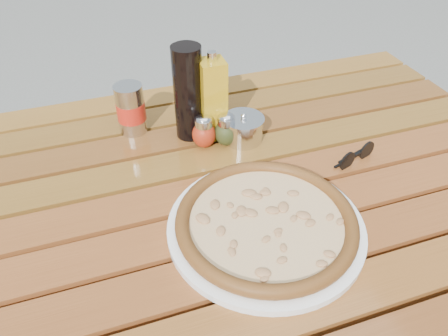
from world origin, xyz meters
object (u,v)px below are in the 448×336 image
object	(u,v)px
pepper_shaker	(204,131)
soda_can	(131,109)
plate	(266,227)
olive_oil_cruet	(213,100)
parmesan_tin	(243,129)
pizza	(266,221)
table	(227,211)
dark_bottle	(188,93)
oregano_shaker	(226,130)
sunglasses	(356,156)

from	to	relation	value
pepper_shaker	soda_can	xyz separation A→B (m)	(-0.14, 0.11, 0.02)
plate	pepper_shaker	xyz separation A→B (m)	(-0.03, 0.29, 0.03)
pepper_shaker	olive_oil_cruet	size ratio (longest dim) A/B	0.39
parmesan_tin	pizza	bearing A→B (deg)	-102.55
olive_oil_cruet	plate	bearing A→B (deg)	-90.40
pizza	olive_oil_cruet	size ratio (longest dim) A/B	1.67
table	dark_bottle	distance (m)	0.28
soda_can	table	bearing A→B (deg)	-60.77
soda_can	olive_oil_cruet	size ratio (longest dim) A/B	0.57
table	soda_can	distance (m)	0.33
soda_can	parmesan_tin	distance (m)	0.27
pizza	olive_oil_cruet	bearing A→B (deg)	89.60
oregano_shaker	table	bearing A→B (deg)	-108.36
plate	dark_bottle	size ratio (longest dim) A/B	1.64
dark_bottle	oregano_shaker	bearing A→B (deg)	-43.37
table	parmesan_tin	bearing A→B (deg)	57.97
table	dark_bottle	xyz separation A→B (m)	(-0.02, 0.20, 0.19)
plate	pepper_shaker	world-z (taller)	pepper_shaker
parmesan_tin	oregano_shaker	bearing A→B (deg)	-176.69
soda_can	parmesan_tin	size ratio (longest dim) A/B	1.12
soda_can	olive_oil_cruet	xyz separation A→B (m)	(0.17, -0.08, 0.04)
oregano_shaker	parmesan_tin	distance (m)	0.04
parmesan_tin	pepper_shaker	bearing A→B (deg)	175.64
table	pizza	distance (m)	0.17
sunglasses	soda_can	bearing A→B (deg)	129.78
oregano_shaker	plate	bearing A→B (deg)	-94.15
sunglasses	parmesan_tin	bearing A→B (deg)	124.28
dark_bottle	parmesan_tin	distance (m)	0.15
pepper_shaker	oregano_shaker	world-z (taller)	same
plate	soda_can	xyz separation A→B (m)	(-0.17, 0.40, 0.05)
plate	sunglasses	distance (m)	0.29
table	pepper_shaker	size ratio (longest dim) A/B	17.07
table	sunglasses	bearing A→B (deg)	-3.32
dark_bottle	plate	bearing A→B (deg)	-82.11
dark_bottle	sunglasses	xyz separation A→B (m)	(0.31, -0.22, -0.09)
dark_bottle	parmesan_tin	world-z (taller)	dark_bottle
pepper_shaker	pizza	bearing A→B (deg)	-84.08
plate	soda_can	bearing A→B (deg)	113.24
oregano_shaker	olive_oil_cruet	distance (m)	0.07
soda_can	pizza	bearing A→B (deg)	-66.76
olive_oil_cruet	oregano_shaker	bearing A→B (deg)	-66.87
pepper_shaker	oregano_shaker	xyz separation A→B (m)	(0.05, -0.01, 0.00)
parmesan_tin	sunglasses	world-z (taller)	parmesan_tin
pizza	soda_can	size ratio (longest dim) A/B	2.92
pizza	dark_bottle	distance (m)	0.36
pizza	soda_can	bearing A→B (deg)	113.24
soda_can	sunglasses	world-z (taller)	soda_can
table	pizza	world-z (taller)	pizza
pepper_shaker	olive_oil_cruet	xyz separation A→B (m)	(0.03, 0.03, 0.06)
pizza	dark_bottle	bearing A→B (deg)	97.89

